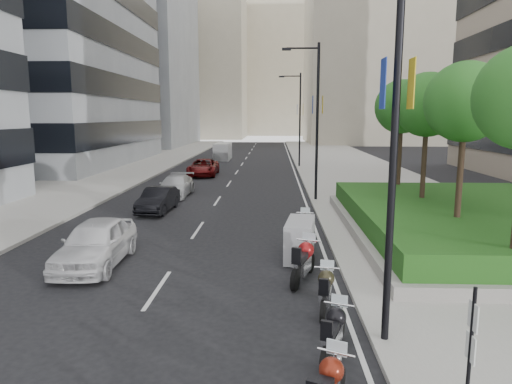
# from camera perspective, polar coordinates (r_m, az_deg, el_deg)

# --- Properties ---
(ground) EXTENTS (160.00, 160.00, 0.00)m
(ground) POSITION_cam_1_polar(r_m,az_deg,el_deg) (9.96, -9.35, -20.53)
(ground) COLOR black
(ground) RESTS_ON ground
(sidewalk_right) EXTENTS (10.00, 100.00, 0.15)m
(sidewalk_right) POSITION_cam_1_polar(r_m,az_deg,el_deg) (39.40, 12.73, 2.11)
(sidewalk_right) COLOR #9E9B93
(sidewalk_right) RESTS_ON ground
(sidewalk_left) EXTENTS (8.00, 100.00, 0.15)m
(sidewalk_left) POSITION_cam_1_polar(r_m,az_deg,el_deg) (41.15, -17.41, 2.21)
(sidewalk_left) COLOR #9E9B93
(sidewalk_left) RESTS_ON ground
(lane_edge) EXTENTS (0.12, 100.00, 0.01)m
(lane_edge) POSITION_cam_1_polar(r_m,az_deg,el_deg) (38.80, 5.00, 2.09)
(lane_edge) COLOR silver
(lane_edge) RESTS_ON ground
(lane_centre) EXTENTS (0.12, 100.00, 0.01)m
(lane_centre) POSITION_cam_1_polar(r_m,az_deg,el_deg) (38.90, -2.67, 2.14)
(lane_centre) COLOR silver
(lane_centre) RESTS_ON ground
(building_grey_far) EXTENTS (22.00, 26.00, 30.00)m
(building_grey_far) POSITION_cam_1_polar(r_m,az_deg,el_deg) (83.20, -16.49, 16.02)
(building_grey_far) COLOR gray
(building_grey_far) RESTS_ON ground
(building_cream_right) EXTENTS (28.00, 24.00, 36.00)m
(building_cream_right) POSITION_cam_1_polar(r_m,az_deg,el_deg) (91.64, 15.70, 17.31)
(building_cream_right) COLOR #B7AD93
(building_cream_right) RESTS_ON ground
(building_cream_left) EXTENTS (26.00, 24.00, 34.00)m
(building_cream_left) POSITION_cam_1_polar(r_m,az_deg,el_deg) (110.90, -8.34, 15.60)
(building_cream_left) COLOR #B7AD93
(building_cream_left) RESTS_ON ground
(building_cream_centre) EXTENTS (30.00, 24.00, 38.00)m
(building_cream_centre) POSITION_cam_1_polar(r_m,az_deg,el_deg) (129.20, 2.44, 15.70)
(building_cream_centre) COLOR #B7AD93
(building_cream_centre) RESTS_ON ground
(planter) EXTENTS (10.00, 14.00, 0.40)m
(planter) POSITION_cam_1_polar(r_m,az_deg,el_deg) (20.68, 25.50, -4.36)
(planter) COLOR gray
(planter) RESTS_ON sidewalk_right
(hedge) EXTENTS (9.40, 13.40, 0.80)m
(hedge) POSITION_cam_1_polar(r_m,az_deg,el_deg) (20.55, 25.62, -2.73)
(hedge) COLOR #1B4513
(hedge) RESTS_ON planter
(tree_1) EXTENTS (2.80, 2.80, 6.30)m
(tree_1) POSITION_cam_1_polar(r_m,az_deg,el_deg) (17.74, 24.71, 10.12)
(tree_1) COLOR #332319
(tree_1) RESTS_ON planter
(tree_2) EXTENTS (2.80, 2.80, 6.30)m
(tree_2) POSITION_cam_1_polar(r_m,az_deg,el_deg) (21.50, 20.64, 10.11)
(tree_2) COLOR #332319
(tree_2) RESTS_ON planter
(tree_3) EXTENTS (2.80, 2.80, 6.30)m
(tree_3) POSITION_cam_1_polar(r_m,az_deg,el_deg) (25.33, 17.79, 10.07)
(tree_3) COLOR #332319
(tree_3) RESTS_ON planter
(lamp_post_0) EXTENTS (2.34, 0.45, 9.00)m
(lamp_post_0) POSITION_cam_1_polar(r_m,az_deg,el_deg) (9.71, 16.17, 9.72)
(lamp_post_0) COLOR black
(lamp_post_0) RESTS_ON ground
(lamp_post_1) EXTENTS (2.34, 0.45, 9.00)m
(lamp_post_1) POSITION_cam_1_polar(r_m,az_deg,el_deg) (26.54, 7.35, 9.62)
(lamp_post_1) COLOR black
(lamp_post_1) RESTS_ON ground
(lamp_post_2) EXTENTS (2.34, 0.45, 9.00)m
(lamp_post_2) POSITION_cam_1_polar(r_m,az_deg,el_deg) (44.50, 5.32, 9.56)
(lamp_post_2) COLOR black
(lamp_post_2) RESTS_ON ground
(parking_sign) EXTENTS (0.06, 0.32, 2.50)m
(parking_sign) POSITION_cam_1_polar(r_m,az_deg,el_deg) (7.90, 25.19, -17.83)
(parking_sign) COLOR black
(parking_sign) RESTS_ON ground
(motorcycle_2) EXTENTS (0.87, 1.88, 0.98)m
(motorcycle_2) POSITION_cam_1_polar(r_m,az_deg,el_deg) (10.06, 9.70, -16.86)
(motorcycle_2) COLOR black
(motorcycle_2) RESTS_ON ground
(motorcycle_3) EXTENTS (0.67, 2.00, 1.00)m
(motorcycle_3) POSITION_cam_1_polar(r_m,az_deg,el_deg) (12.13, 8.67, -12.03)
(motorcycle_3) COLOR black
(motorcycle_3) RESTS_ON ground
(motorcycle_4) EXTENTS (1.01, 2.24, 1.16)m
(motorcycle_4) POSITION_cam_1_polar(r_m,az_deg,el_deg) (14.05, 5.98, -8.58)
(motorcycle_4) COLOR black
(motorcycle_4) RESTS_ON ground
(motorcycle_5) EXTENTS (1.21, 2.37, 1.36)m
(motorcycle_5) POSITION_cam_1_polar(r_m,az_deg,el_deg) (16.15, 5.50, -5.94)
(motorcycle_5) COLOR black
(motorcycle_5) RESTS_ON ground
(motorcycle_6) EXTENTS (0.71, 2.13, 1.07)m
(motorcycle_6) POSITION_cam_1_polar(r_m,az_deg,el_deg) (18.44, 5.96, -4.35)
(motorcycle_6) COLOR black
(motorcycle_6) RESTS_ON ground
(car_a) EXTENTS (1.97, 4.62, 1.56)m
(car_a) POSITION_cam_1_polar(r_m,az_deg,el_deg) (16.25, -19.38, -6.00)
(car_a) COLOR silver
(car_a) RESTS_ON ground
(car_b) EXTENTS (1.56, 3.93, 1.27)m
(car_b) POSITION_cam_1_polar(r_m,az_deg,el_deg) (24.41, -12.14, -0.95)
(car_b) COLOR black
(car_b) RESTS_ON ground
(car_c) EXTENTS (1.87, 4.49, 1.30)m
(car_c) POSITION_cam_1_polar(r_m,az_deg,el_deg) (28.96, -10.03, 0.76)
(car_c) COLOR #B1B2B4
(car_c) RESTS_ON ground
(car_d) EXTENTS (2.42, 5.07, 1.39)m
(car_d) POSITION_cam_1_polar(r_m,az_deg,el_deg) (38.73, -6.62, 3.09)
(car_d) COLOR #600B0C
(car_d) RESTS_ON ground
(delivery_van) EXTENTS (1.72, 4.50, 1.89)m
(delivery_van) POSITION_cam_1_polar(r_m,az_deg,el_deg) (52.64, -4.20, 5.00)
(delivery_van) COLOR silver
(delivery_van) RESTS_ON ground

